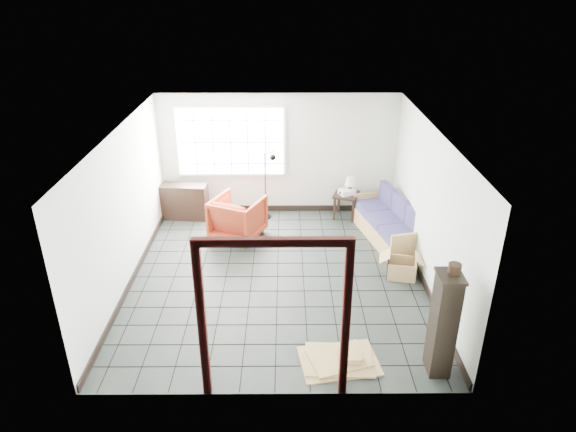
{
  "coord_description": "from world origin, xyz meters",
  "views": [
    {
      "loc": [
        0.14,
        -7.61,
        4.81
      ],
      "look_at": [
        0.18,
        0.3,
        1.03
      ],
      "focal_mm": 32.0,
      "sensor_mm": 36.0,
      "label": 1
    }
  ],
  "objects_px": {
    "armchair": "(238,216)",
    "side_table": "(346,198)",
    "tall_shelf": "(443,324)",
    "futon_sofa": "(390,224)"
  },
  "relations": [
    {
      "from": "futon_sofa",
      "to": "tall_shelf",
      "type": "height_order",
      "value": "tall_shelf"
    },
    {
      "from": "futon_sofa",
      "to": "armchair",
      "type": "height_order",
      "value": "armchair"
    },
    {
      "from": "futon_sofa",
      "to": "tall_shelf",
      "type": "distance_m",
      "value": 3.76
    },
    {
      "from": "armchair",
      "to": "tall_shelf",
      "type": "relative_size",
      "value": 0.63
    },
    {
      "from": "futon_sofa",
      "to": "side_table",
      "type": "distance_m",
      "value": 1.26
    },
    {
      "from": "tall_shelf",
      "to": "side_table",
      "type": "bearing_deg",
      "value": 98.82
    },
    {
      "from": "armchair",
      "to": "side_table",
      "type": "distance_m",
      "value": 2.41
    },
    {
      "from": "side_table",
      "to": "tall_shelf",
      "type": "bearing_deg",
      "value": -81.42
    },
    {
      "from": "armchair",
      "to": "tall_shelf",
      "type": "height_order",
      "value": "tall_shelf"
    },
    {
      "from": "armchair",
      "to": "futon_sofa",
      "type": "bearing_deg",
      "value": -157.3
    }
  ]
}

